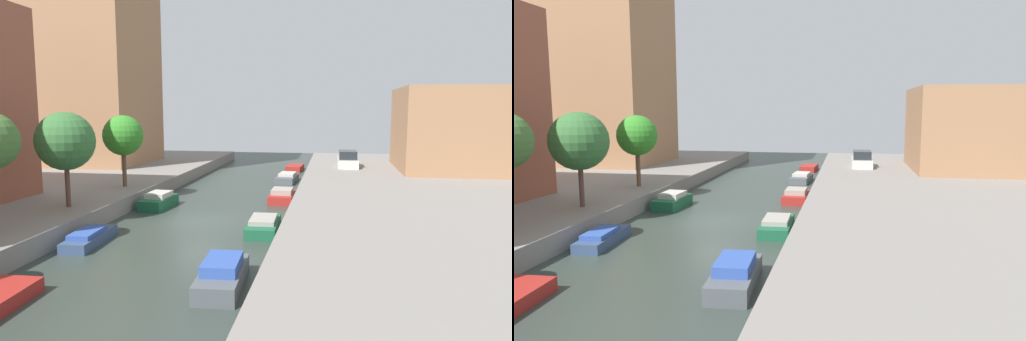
# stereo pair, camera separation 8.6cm
# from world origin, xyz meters

# --- Properties ---
(ground_plane) EXTENTS (84.00, 84.00, 0.00)m
(ground_plane) POSITION_xyz_m (0.00, 0.00, 0.00)
(ground_plane) COLOR #2D3833
(quay_right) EXTENTS (20.00, 64.00, 1.00)m
(quay_right) POSITION_xyz_m (15.00, 0.00, 0.50)
(quay_right) COLOR gray
(quay_right) RESTS_ON ground_plane
(apartment_tower_far) EXTENTS (10.00, 10.46, 25.67)m
(apartment_tower_far) POSITION_xyz_m (-16.00, 18.07, 13.84)
(apartment_tower_far) COLOR #9E704C
(apartment_tower_far) RESTS_ON quay_left
(low_block_right) EXTENTS (10.00, 10.76, 7.19)m
(low_block_right) POSITION_xyz_m (18.00, 18.00, 4.60)
(low_block_right) COLOR #9E704C
(low_block_right) RESTS_ON quay_right
(street_tree_2) EXTENTS (3.17, 3.17, 5.20)m
(street_tree_2) POSITION_xyz_m (-6.93, -1.99, 4.61)
(street_tree_2) COLOR brown
(street_tree_2) RESTS_ON quay_left
(street_tree_3) EXTENTS (2.77, 2.77, 4.93)m
(street_tree_3) POSITION_xyz_m (-6.93, 4.97, 4.52)
(street_tree_3) COLOR brown
(street_tree_3) RESTS_ON quay_left
(parked_car) EXTENTS (1.88, 4.59, 1.51)m
(parked_car) POSITION_xyz_m (8.68, 18.70, 1.63)
(parked_car) COLOR beige
(parked_car) RESTS_ON quay_right
(moored_boat_left_2) EXTENTS (1.52, 3.85, 0.69)m
(moored_boat_left_2) POSITION_xyz_m (-3.95, -5.19, 0.30)
(moored_boat_left_2) COLOR #33476B
(moored_boat_left_2) RESTS_ON ground_plane
(moored_boat_left_3) EXTENTS (1.67, 3.25, 0.99)m
(moored_boat_left_3) POSITION_xyz_m (-3.75, 3.12, 0.43)
(moored_boat_left_3) COLOR #195638
(moored_boat_left_3) RESTS_ON ground_plane
(moored_boat_right_1) EXTENTS (1.69, 3.84, 1.05)m
(moored_boat_right_1) POSITION_xyz_m (3.54, -9.33, 0.44)
(moored_boat_right_1) COLOR #4C5156
(moored_boat_right_1) RESTS_ON ground_plane
(moored_boat_right_2) EXTENTS (1.65, 3.98, 0.77)m
(moored_boat_right_2) POSITION_xyz_m (3.86, -1.59, 0.34)
(moored_boat_right_2) COLOR #195638
(moored_boat_right_2) RESTS_ON ground_plane
(moored_boat_right_3) EXTENTS (1.66, 3.26, 0.91)m
(moored_boat_right_3) POSITION_xyz_m (3.96, 6.34, 0.39)
(moored_boat_right_3) COLOR maroon
(moored_boat_right_3) RESTS_ON ground_plane
(moored_boat_right_4) EXTENTS (1.78, 3.90, 0.81)m
(moored_boat_right_4) POSITION_xyz_m (3.43, 14.90, 0.35)
(moored_boat_right_4) COLOR #4C5156
(moored_boat_right_4) RESTS_ON ground_plane
(moored_boat_right_5) EXTENTS (1.74, 3.38, 0.56)m
(moored_boat_right_5) POSITION_xyz_m (3.46, 22.58, 0.28)
(moored_boat_right_5) COLOR maroon
(moored_boat_right_5) RESTS_ON ground_plane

